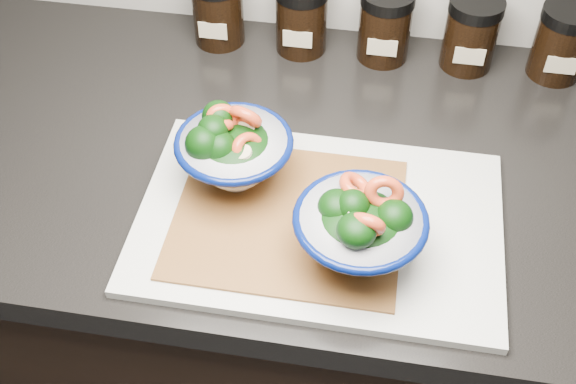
% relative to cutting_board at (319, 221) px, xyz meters
% --- Properties ---
extents(cabinet, '(3.43, 0.58, 0.86)m').
position_rel_cutting_board_xyz_m(cabinet, '(0.01, 0.12, -0.48)').
color(cabinet, black).
rests_on(cabinet, ground).
extents(countertop, '(3.50, 0.60, 0.04)m').
position_rel_cutting_board_xyz_m(countertop, '(0.01, 0.12, -0.03)').
color(countertop, black).
rests_on(countertop, cabinet).
extents(cutting_board, '(0.45, 0.30, 0.01)m').
position_rel_cutting_board_xyz_m(cutting_board, '(0.00, 0.00, 0.00)').
color(cutting_board, silver).
rests_on(cutting_board, countertop).
extents(bamboo_mat, '(0.28, 0.24, 0.00)m').
position_rel_cutting_board_xyz_m(bamboo_mat, '(-0.04, -0.01, 0.01)').
color(bamboo_mat, '#99612E').
rests_on(bamboo_mat, cutting_board).
extents(bowl_left, '(0.15, 0.15, 0.11)m').
position_rel_cutting_board_xyz_m(bowl_left, '(-0.12, 0.05, 0.06)').
color(bowl_left, white).
rests_on(bowl_left, bamboo_mat).
extents(bowl_right, '(0.15, 0.15, 0.12)m').
position_rel_cutting_board_xyz_m(bowl_right, '(0.05, -0.05, 0.06)').
color(bowl_right, white).
rests_on(bowl_right, bamboo_mat).
extents(spice_jar_a, '(0.08, 0.08, 0.11)m').
position_rel_cutting_board_xyz_m(spice_jar_a, '(-0.21, 0.36, 0.05)').
color(spice_jar_a, black).
rests_on(spice_jar_a, countertop).
extents(spice_jar_b, '(0.08, 0.08, 0.11)m').
position_rel_cutting_board_xyz_m(spice_jar_b, '(-0.08, 0.36, 0.05)').
color(spice_jar_b, black).
rests_on(spice_jar_b, countertop).
extents(spice_jar_c, '(0.08, 0.08, 0.11)m').
position_rel_cutting_board_xyz_m(spice_jar_c, '(0.05, 0.36, 0.05)').
color(spice_jar_c, black).
rests_on(spice_jar_c, countertop).
extents(spice_jar_d, '(0.08, 0.08, 0.11)m').
position_rel_cutting_board_xyz_m(spice_jar_d, '(0.18, 0.36, 0.05)').
color(spice_jar_d, black).
rests_on(spice_jar_d, countertop).
extents(spice_jar_e, '(0.08, 0.08, 0.11)m').
position_rel_cutting_board_xyz_m(spice_jar_e, '(0.31, 0.36, 0.05)').
color(spice_jar_e, black).
rests_on(spice_jar_e, countertop).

